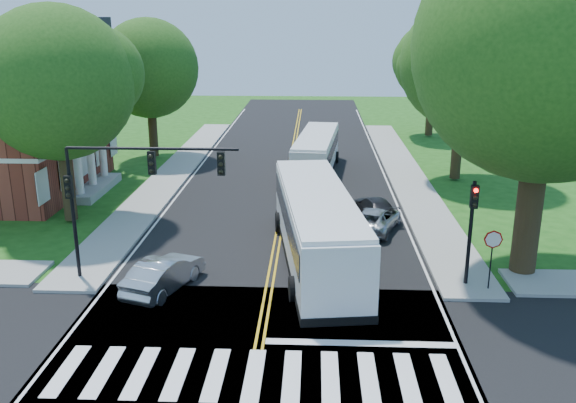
# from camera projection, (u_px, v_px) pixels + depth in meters

# --- Properties ---
(ground) EXTENTS (140.00, 140.00, 0.00)m
(ground) POSITION_uv_depth(u_px,v_px,m) (255.00, 367.00, 19.64)
(ground) COLOR #1A4A12
(ground) RESTS_ON ground
(road) EXTENTS (14.00, 96.00, 0.01)m
(road) POSITION_uv_depth(u_px,v_px,m) (284.00, 203.00, 36.85)
(road) COLOR black
(road) RESTS_ON ground
(cross_road) EXTENTS (60.00, 12.00, 0.01)m
(cross_road) POSITION_uv_depth(u_px,v_px,m) (255.00, 366.00, 19.64)
(cross_road) COLOR black
(cross_road) RESTS_ON ground
(center_line) EXTENTS (0.36, 70.00, 0.01)m
(center_line) POSITION_uv_depth(u_px,v_px,m) (287.00, 185.00, 40.67)
(center_line) COLOR gold
(center_line) RESTS_ON road
(edge_line_w) EXTENTS (0.12, 70.00, 0.01)m
(edge_line_w) POSITION_uv_depth(u_px,v_px,m) (186.00, 184.00, 40.96)
(edge_line_w) COLOR silver
(edge_line_w) RESTS_ON road
(edge_line_e) EXTENTS (0.12, 70.00, 0.01)m
(edge_line_e) POSITION_uv_depth(u_px,v_px,m) (389.00, 187.00, 40.37)
(edge_line_e) COLOR silver
(edge_line_e) RESTS_ON road
(crosswalk) EXTENTS (12.60, 3.00, 0.01)m
(crosswalk) POSITION_uv_depth(u_px,v_px,m) (254.00, 375.00, 19.16)
(crosswalk) COLOR silver
(crosswalk) RESTS_ON road
(stop_bar) EXTENTS (6.60, 0.40, 0.01)m
(stop_bar) POSITION_uv_depth(u_px,v_px,m) (361.00, 343.00, 21.02)
(stop_bar) COLOR silver
(stop_bar) RESTS_ON road
(sidewalk_nw) EXTENTS (2.60, 40.00, 0.15)m
(sidewalk_nw) POSITION_uv_depth(u_px,v_px,m) (174.00, 172.00, 43.87)
(sidewalk_nw) COLOR gray
(sidewalk_nw) RESTS_ON ground
(sidewalk_ne) EXTENTS (2.60, 40.00, 0.15)m
(sidewalk_ne) POSITION_uv_depth(u_px,v_px,m) (406.00, 175.00, 43.16)
(sidewalk_ne) COLOR gray
(sidewalk_ne) RESTS_ON ground
(tree_ne_big) EXTENTS (10.80, 10.80, 14.91)m
(tree_ne_big) POSITION_uv_depth(u_px,v_px,m) (549.00, 48.00, 24.02)
(tree_ne_big) COLOR #2F2313
(tree_ne_big) RESTS_ON ground
(tree_west_near) EXTENTS (8.00, 8.00, 11.40)m
(tree_west_near) POSITION_uv_depth(u_px,v_px,m) (57.00, 83.00, 31.33)
(tree_west_near) COLOR #2F2313
(tree_west_near) RESTS_ON ground
(tree_west_far) EXTENTS (7.60, 7.60, 10.67)m
(tree_west_far) POSITION_uv_depth(u_px,v_px,m) (149.00, 69.00, 46.75)
(tree_west_far) COLOR #2F2313
(tree_west_far) RESTS_ON ground
(tree_east_mid) EXTENTS (8.40, 8.40, 11.93)m
(tree_east_mid) POSITION_uv_depth(u_px,v_px,m) (464.00, 64.00, 39.80)
(tree_east_mid) COLOR #2F2313
(tree_east_mid) RESTS_ON ground
(tree_east_far) EXTENTS (7.20, 7.20, 10.34)m
(tree_east_far) POSITION_uv_depth(u_px,v_px,m) (433.00, 62.00, 55.34)
(tree_east_far) COLOR #2F2313
(tree_east_far) RESTS_ON ground
(signal_nw) EXTENTS (7.15, 0.46, 5.66)m
(signal_nw) POSITION_uv_depth(u_px,v_px,m) (126.00, 182.00, 24.76)
(signal_nw) COLOR black
(signal_nw) RESTS_ON ground
(signal_ne) EXTENTS (0.30, 0.46, 4.40)m
(signal_ne) POSITION_uv_depth(u_px,v_px,m) (472.00, 220.00, 24.58)
(signal_ne) COLOR black
(signal_ne) RESTS_ON ground
(stop_sign) EXTENTS (0.76, 0.08, 2.53)m
(stop_sign) POSITION_uv_depth(u_px,v_px,m) (493.00, 246.00, 24.38)
(stop_sign) COLOR black
(stop_sign) RESTS_ON ground
(bus_lead) EXTENTS (4.48, 13.23, 3.36)m
(bus_lead) POSITION_uv_depth(u_px,v_px,m) (317.00, 225.00, 27.50)
(bus_lead) COLOR silver
(bus_lead) RESTS_ON road
(bus_follow) EXTENTS (3.51, 11.21, 2.85)m
(bus_follow) POSITION_uv_depth(u_px,v_px,m) (316.00, 153.00, 43.33)
(bus_follow) COLOR silver
(bus_follow) RESTS_ON road
(hatchback) EXTENTS (2.81, 4.51, 1.40)m
(hatchback) POSITION_uv_depth(u_px,v_px,m) (164.00, 274.00, 24.96)
(hatchback) COLOR #B1B3B9
(hatchback) RESTS_ON road
(suv) EXTENTS (3.34, 4.71, 1.19)m
(suv) POSITION_uv_depth(u_px,v_px,m) (376.00, 219.00, 32.03)
(suv) COLOR #AAACB1
(suv) RESTS_ON road
(dark_sedan) EXTENTS (2.62, 4.26, 1.15)m
(dark_sedan) POSITION_uv_depth(u_px,v_px,m) (374.00, 207.00, 34.13)
(dark_sedan) COLOR black
(dark_sedan) RESTS_ON road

